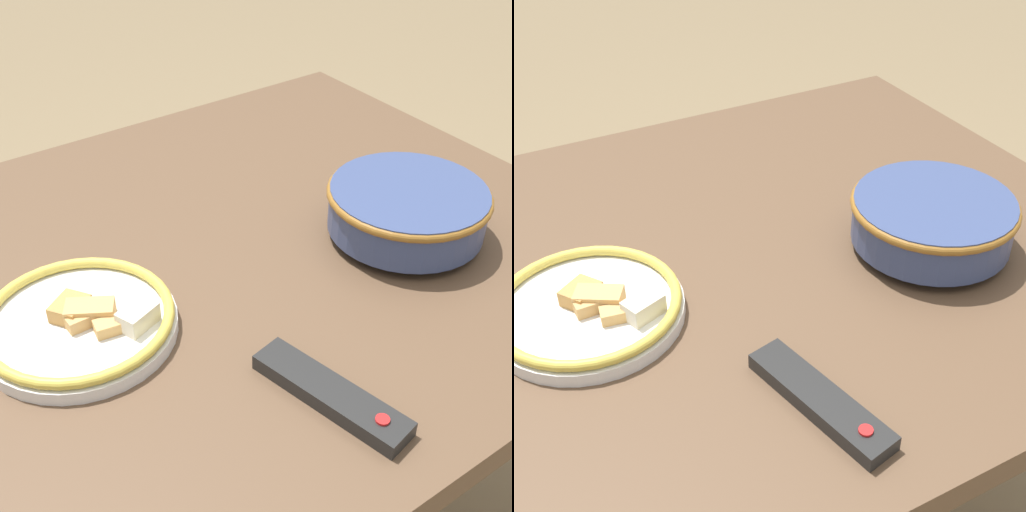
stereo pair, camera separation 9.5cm
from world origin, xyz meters
The scene contains 4 objects.
dining_table centered at (0.00, 0.00, 0.62)m, with size 1.11×0.91×0.71m.
noodle_bowl centered at (-0.25, 0.11, 0.75)m, with size 0.24×0.24×0.08m.
food_plate centered at (0.23, 0.04, 0.72)m, with size 0.24×0.24×0.04m.
tv_remote centered at (0.05, 0.30, 0.72)m, with size 0.08×0.20×0.02m.
Camera 2 is at (0.36, 0.75, 1.31)m, focal length 50.00 mm.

